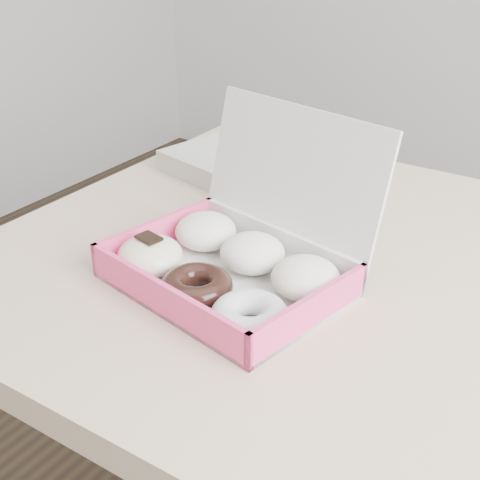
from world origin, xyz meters
The scene contains 3 objects.
table centered at (0.00, 0.00, 0.67)m, with size 1.20×0.80×0.75m.
donut_box centered at (-0.23, -0.11, 0.78)m, with size 0.32×0.30×0.20m.
newspapers centered at (-0.42, 0.19, 0.77)m, with size 0.23×0.18×0.04m, color white.
Camera 1 is at (0.18, -0.71, 1.19)m, focal length 50.00 mm.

